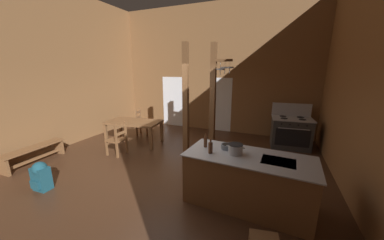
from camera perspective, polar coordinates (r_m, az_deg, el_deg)
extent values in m
cube|color=#422819|center=(4.99, -8.71, -15.13)|extent=(8.16, 8.59, 0.10)
cube|color=brown|center=(8.00, 5.81, 13.80)|extent=(8.16, 0.14, 4.68)
cube|color=brown|center=(7.10, -37.00, 11.08)|extent=(0.14, 8.59, 4.68)
cube|color=white|center=(8.66, -5.14, 5.10)|extent=(1.00, 0.01, 2.05)
cube|color=white|center=(7.94, 7.97, 4.20)|extent=(0.84, 0.01, 2.05)
cube|color=brown|center=(3.88, 15.08, -16.06)|extent=(2.15, 1.03, 0.91)
cube|color=#A8AAB2|center=(3.67, 15.54, -9.78)|extent=(2.22, 1.09, 0.02)
cube|color=black|center=(3.63, 23.01, -10.57)|extent=(0.54, 0.43, 0.00)
cube|color=black|center=(4.45, 15.88, -17.93)|extent=(1.99, 0.16, 0.10)
cube|color=#323232|center=(6.99, 25.83, -3.31)|extent=(1.16, 0.85, 0.90)
cube|color=black|center=(6.63, 26.25, -4.52)|extent=(0.93, 0.09, 0.52)
cylinder|color=#A8AAB2|center=(6.53, 26.54, -2.25)|extent=(0.82, 0.10, 0.02)
cube|color=#A8AAB2|center=(6.87, 26.24, 0.39)|extent=(1.21, 0.90, 0.03)
cube|color=#A8AAB2|center=(7.18, 26.02, 2.63)|extent=(1.14, 0.14, 0.40)
cylinder|color=black|center=(6.77, 28.50, 0.11)|extent=(0.22, 0.22, 0.01)
cylinder|color=black|center=(6.69, 24.36, 0.42)|extent=(0.22, 0.22, 0.01)
cylinder|color=black|center=(7.06, 28.06, 0.68)|extent=(0.22, 0.22, 0.01)
cylinder|color=black|center=(6.98, 24.09, 0.98)|extent=(0.22, 0.22, 0.01)
cylinder|color=black|center=(6.58, 29.48, -1.41)|extent=(0.05, 0.03, 0.04)
cylinder|color=black|center=(6.53, 27.60, -1.28)|extent=(0.05, 0.03, 0.04)
cylinder|color=black|center=(6.49, 25.69, -1.15)|extent=(0.05, 0.03, 0.04)
cylinder|color=black|center=(6.46, 23.77, -1.01)|extent=(0.05, 0.03, 0.04)
cube|color=brown|center=(5.56, 5.79, 5.16)|extent=(0.14, 0.14, 3.03)
cube|color=brown|center=(5.44, 8.25, 16.19)|extent=(0.56, 0.08, 0.06)
cylinder|color=#A8AAB2|center=(5.44, 7.93, 15.15)|extent=(0.01, 0.01, 0.20)
cylinder|color=#A8AAB2|center=(5.44, 7.89, 13.89)|extent=(0.21, 0.21, 0.04)
cylinder|color=#A8AAB2|center=(5.44, 7.86, 13.05)|extent=(0.02, 0.02, 0.14)
cylinder|color=#A8AAB2|center=(5.41, 9.23, 15.32)|extent=(0.01, 0.01, 0.16)
cylinder|color=#A8AAB2|center=(5.41, 9.19, 14.26)|extent=(0.23, 0.23, 0.04)
cylinder|color=#A8AAB2|center=(5.41, 9.16, 13.41)|extent=(0.02, 0.02, 0.14)
cylinder|color=#A8AAB2|center=(5.39, 10.54, 15.29)|extent=(0.01, 0.01, 0.16)
cylinder|color=#A8AAB2|center=(5.38, 10.49, 14.25)|extent=(0.20, 0.20, 0.04)
cylinder|color=#A8AAB2|center=(5.38, 10.45, 13.39)|extent=(0.02, 0.02, 0.14)
cube|color=brown|center=(5.45, -1.76, 5.05)|extent=(0.14, 0.14, 3.03)
cube|color=brown|center=(3.11, 19.66, -29.01)|extent=(0.41, 0.34, 0.04)
cube|color=brown|center=(6.82, -15.98, -0.55)|extent=(1.79, 1.09, 0.06)
cube|color=brown|center=(7.66, -19.33, -2.10)|extent=(0.09, 0.09, 0.68)
cube|color=brown|center=(6.89, -8.46, -3.20)|extent=(0.09, 0.09, 0.68)
cube|color=brown|center=(7.06, -22.92, -3.76)|extent=(0.09, 0.09, 0.68)
cube|color=brown|center=(6.23, -11.38, -5.23)|extent=(0.09, 0.09, 0.68)
cube|color=brown|center=(6.16, -20.42, -5.20)|extent=(0.45, 0.45, 0.04)
cube|color=brown|center=(6.24, -22.72, -7.36)|extent=(0.05, 0.05, 0.41)
cube|color=brown|center=(6.48, -20.29, -6.33)|extent=(0.05, 0.05, 0.41)
cube|color=brown|center=(5.89, -20.41, -5.61)|extent=(0.05, 0.05, 0.95)
cube|color=brown|center=(6.15, -17.95, -4.59)|extent=(0.05, 0.05, 0.95)
cube|color=brown|center=(5.91, -19.44, -1.74)|extent=(0.05, 0.38, 0.07)
cube|color=brown|center=(5.96, -19.29, -3.50)|extent=(0.05, 0.38, 0.07)
cube|color=brown|center=(7.71, -13.43, -0.87)|extent=(0.54, 0.54, 0.04)
cube|color=brown|center=(7.88, -11.57, -2.14)|extent=(0.06, 0.06, 0.41)
cube|color=brown|center=(7.54, -12.45, -2.94)|extent=(0.06, 0.06, 0.41)
cube|color=brown|center=(7.94, -14.28, -0.16)|extent=(0.06, 0.06, 0.95)
cube|color=brown|center=(7.60, -15.27, -0.86)|extent=(0.06, 0.06, 0.95)
cube|color=brown|center=(7.69, -14.93, 2.13)|extent=(0.14, 0.38, 0.07)
cube|color=brown|center=(7.73, -14.84, 0.75)|extent=(0.14, 0.38, 0.07)
cube|color=brown|center=(6.62, -37.99, -6.15)|extent=(0.43, 1.48, 0.04)
cube|color=brown|center=(6.39, -42.74, -9.69)|extent=(0.31, 0.07, 0.40)
cube|color=brown|center=(7.03, -33.16, -6.28)|extent=(0.31, 0.07, 0.40)
cube|color=brown|center=(6.71, -37.60, -8.57)|extent=(0.12, 1.26, 0.06)
cube|color=#194756|center=(5.21, -36.48, -13.01)|extent=(0.33, 0.23, 0.48)
cube|color=#194756|center=(5.18, -37.58, -14.21)|extent=(0.23, 0.07, 0.17)
cylinder|color=black|center=(5.19, -34.72, -12.81)|extent=(0.04, 0.04, 0.38)
cylinder|color=black|center=(5.34, -35.94, -12.27)|extent=(0.04, 0.04, 0.38)
sphere|color=#194756|center=(5.12, -36.84, -10.79)|extent=(0.28, 0.28, 0.27)
cylinder|color=#A8AAB2|center=(3.67, 12.06, -7.98)|extent=(0.25, 0.25, 0.17)
cylinder|color=black|center=(3.64, 12.13, -6.68)|extent=(0.26, 0.26, 0.01)
cylinder|color=#A8AAB2|center=(3.68, 9.95, -7.11)|extent=(0.05, 0.02, 0.02)
cylinder|color=#A8AAB2|center=(3.64, 14.26, -7.61)|extent=(0.05, 0.02, 0.02)
cylinder|color=slate|center=(3.88, 9.84, -7.33)|extent=(0.24, 0.24, 0.08)
cylinder|color=black|center=(3.86, 9.87, -6.75)|extent=(0.19, 0.19, 0.00)
cylinder|color=#56331E|center=(3.63, 5.18, -7.78)|extent=(0.08, 0.08, 0.19)
cylinder|color=#56331E|center=(3.58, 5.23, -5.87)|extent=(0.03, 0.03, 0.07)
cylinder|color=#56331E|center=(3.89, 3.79, -6.19)|extent=(0.06, 0.06, 0.19)
cylinder|color=#56331E|center=(3.85, 3.83, -4.37)|extent=(0.03, 0.03, 0.07)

